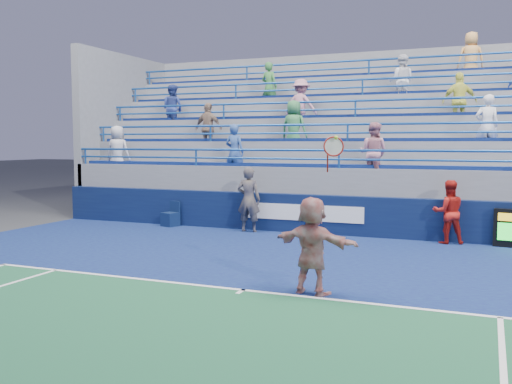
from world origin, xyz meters
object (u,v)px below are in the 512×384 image
at_px(judge_chair, 170,218).
at_px(ball_girl, 449,212).
at_px(tennis_player, 312,245).
at_px(line_judge, 249,200).

xyz_separation_m(judge_chair, ball_girl, (8.07, 0.07, 0.56)).
bearing_deg(judge_chair, tennis_player, -43.17).
relative_size(judge_chair, line_judge, 0.41).
distance_m(judge_chair, ball_girl, 8.09).
bearing_deg(ball_girl, tennis_player, 56.00).
bearing_deg(line_judge, tennis_player, 117.84).
xyz_separation_m(judge_chair, tennis_player, (6.26, -5.88, 0.59)).
relative_size(tennis_player, ball_girl, 1.65).
distance_m(tennis_player, line_judge, 6.81).
height_order(line_judge, ball_girl, line_judge).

